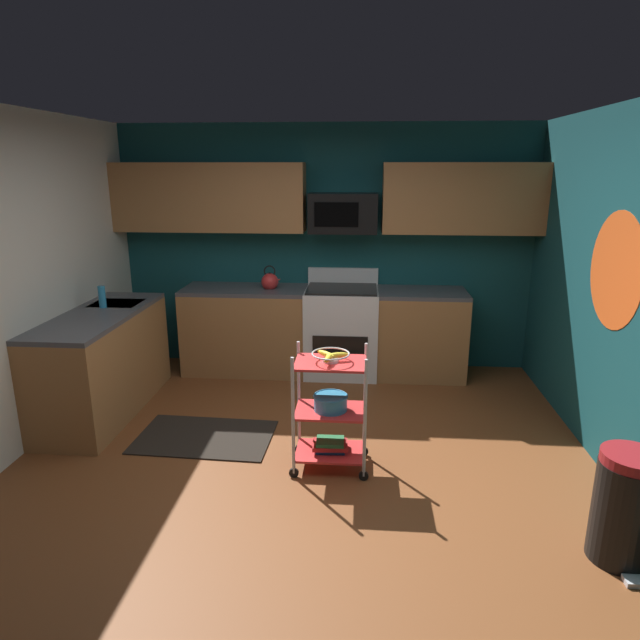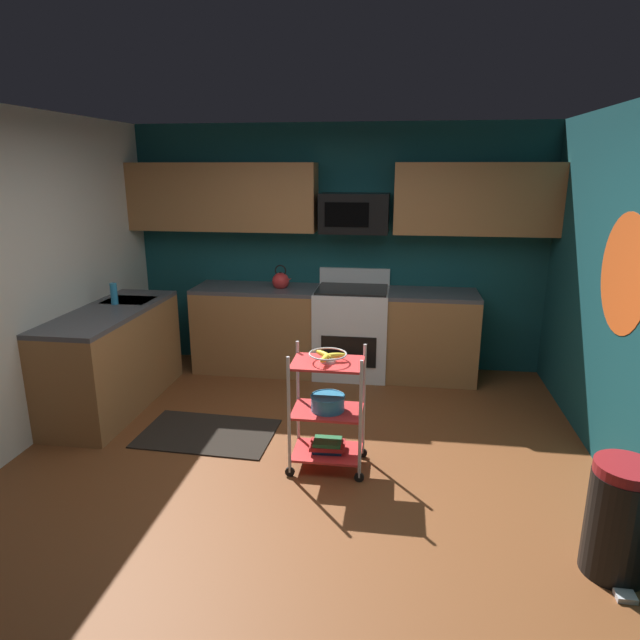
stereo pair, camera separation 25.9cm
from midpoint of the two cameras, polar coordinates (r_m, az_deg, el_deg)
The scene contains 15 objects.
floor at distance 4.17m, azimuth -0.47°, elevation -15.96°, with size 4.40×4.80×0.04m, color brown.
wall_back at distance 6.02m, azimuth 3.05°, elevation 7.38°, with size 4.52×0.06×2.60m, color #14474C.
wall_flower_decal at distance 4.37m, azimuth 30.46°, elevation 4.09°, with size 0.85×0.85×0.00m, color #E5591E.
counter_run at distance 5.61m, azimuth -4.84°, elevation -2.06°, with size 3.69×2.26×0.92m.
oven_range at distance 5.87m, azimuth 4.55°, elevation -1.10°, with size 0.76×0.65×1.10m.
upper_cabinets at distance 5.78m, azimuth 2.50°, elevation 12.52°, with size 4.40×0.33×0.70m.
microwave at distance 5.74m, azimuth 4.89°, elevation 10.96°, with size 0.70×0.39×0.40m.
rolling_cart at distance 4.05m, azimuth 2.65°, elevation -9.40°, with size 0.57×0.37×0.91m.
fruit_bowl at distance 3.89m, azimuth 2.73°, elevation -3.72°, with size 0.27×0.27×0.07m.
mixing_bowl_large at distance 4.02m, azimuth 2.68°, elevation -8.53°, with size 0.25×0.25×0.11m.
book_stack at distance 4.17m, azimuth 2.60°, elevation -12.86°, with size 0.27×0.19×0.09m.
kettle at distance 5.83m, azimuth -2.81°, elevation 4.08°, with size 0.21×0.18×0.26m.
dish_soap_bottle at distance 5.42m, azimuth -19.29°, elevation 2.58°, with size 0.06×0.06×0.20m, color #2D8CBF.
trash_can at distance 3.60m, azimuth 30.50°, elevation -17.41°, with size 0.34×0.42×0.66m.
floor_rug at distance 4.77m, azimuth -10.00°, elevation -11.50°, with size 1.10×0.70×0.01m, color black.
Camera 2 is at (0.67, -3.49, 2.16)m, focal length 30.91 mm.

